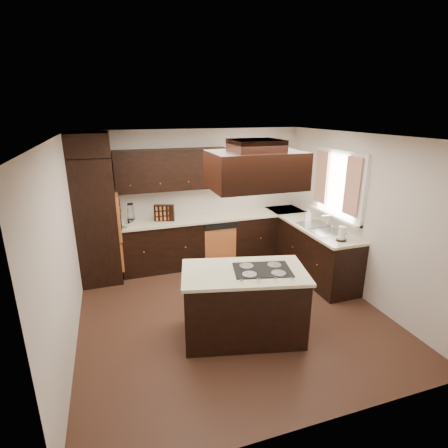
{
  "coord_description": "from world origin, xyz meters",
  "views": [
    {
      "loc": [
        -1.49,
        -4.24,
        2.8
      ],
      "look_at": [
        0.1,
        0.6,
        1.15
      ],
      "focal_mm": 28.0,
      "sensor_mm": 36.0,
      "label": 1
    }
  ],
  "objects_px": {
    "island": "(244,305)",
    "spice_rack": "(164,213)",
    "range_hood": "(255,170)",
    "oven_column": "(97,221)"
  },
  "relations": [
    {
      "from": "island",
      "to": "spice_rack",
      "type": "relative_size",
      "value": 4.21
    },
    {
      "from": "island",
      "to": "range_hood",
      "type": "relative_size",
      "value": 1.41
    },
    {
      "from": "spice_rack",
      "to": "island",
      "type": "bearing_deg",
      "value": -55.29
    },
    {
      "from": "oven_column",
      "to": "island",
      "type": "bearing_deg",
      "value": -52.72
    },
    {
      "from": "island",
      "to": "spice_rack",
      "type": "xyz_separation_m",
      "value": [
        -0.61,
        2.38,
        0.63
      ]
    },
    {
      "from": "range_hood",
      "to": "spice_rack",
      "type": "xyz_separation_m",
      "value": [
        -0.73,
        2.34,
        -1.09
      ]
    },
    {
      "from": "island",
      "to": "spice_rack",
      "type": "height_order",
      "value": "spice_rack"
    },
    {
      "from": "oven_column",
      "to": "spice_rack",
      "type": "bearing_deg",
      "value": 4.45
    },
    {
      "from": "island",
      "to": "oven_column",
      "type": "bearing_deg",
      "value": 140.29
    },
    {
      "from": "range_hood",
      "to": "spice_rack",
      "type": "height_order",
      "value": "range_hood"
    }
  ]
}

